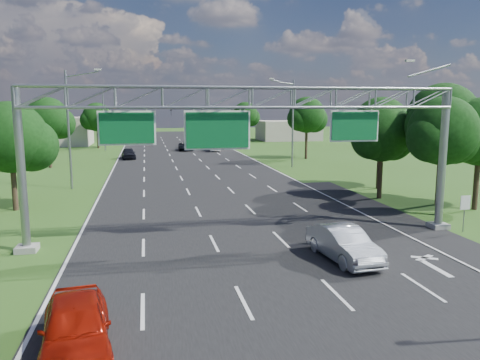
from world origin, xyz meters
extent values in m
plane|color=#2E5218|center=(0.00, 30.00, 0.00)|extent=(220.00, 220.00, 0.00)
cube|color=black|center=(0.00, 30.00, 0.00)|extent=(18.00, 180.00, 0.02)
cube|color=black|center=(10.20, 14.00, 0.00)|extent=(3.00, 30.00, 0.02)
cube|color=gray|center=(11.50, 12.00, 0.15)|extent=(1.00, 1.00, 0.30)
cylinder|color=gray|center=(11.50, 12.00, 4.00)|extent=(0.44, 0.44, 8.00)
cube|color=gray|center=(-11.00, 12.00, 0.15)|extent=(1.00, 1.00, 0.30)
cylinder|color=gray|center=(-11.00, 12.00, 4.00)|extent=(0.40, 0.40, 8.00)
cylinder|color=gray|center=(10.30, 12.00, 9.00)|extent=(2.54, 0.12, 0.79)
cube|color=beige|center=(9.10, 12.00, 9.50)|extent=(0.50, 0.22, 0.12)
cube|color=white|center=(-6.00, 11.98, 6.00)|extent=(2.80, 0.05, 1.70)
cube|color=#0B582A|center=(-6.00, 11.92, 6.00)|extent=(2.62, 0.05, 1.52)
cube|color=white|center=(-1.50, 11.98, 5.85)|extent=(3.40, 0.05, 2.00)
cube|color=#0B582A|center=(-1.50, 11.92, 5.85)|extent=(3.22, 0.05, 1.82)
cube|color=white|center=(6.00, 11.98, 6.00)|extent=(2.80, 0.05, 1.70)
cube|color=#0B582A|center=(6.00, 11.92, 6.00)|extent=(2.62, 0.05, 1.52)
cylinder|color=gray|center=(12.40, 11.00, 1.00)|extent=(0.06, 0.06, 2.00)
cube|color=white|center=(12.40, 10.97, 1.70)|extent=(0.60, 0.04, 0.80)
cylinder|color=black|center=(11.00, 65.00, 3.50)|extent=(0.24, 0.24, 7.00)
cylinder|color=black|center=(5.00, 65.00, 6.60)|extent=(12.00, 0.18, 0.18)
imported|color=black|center=(-1.00, 65.00, 6.05)|extent=(0.18, 0.22, 1.10)
imported|color=black|center=(4.00, 65.00, 6.05)|extent=(0.18, 0.22, 1.10)
imported|color=black|center=(9.00, 65.00, 6.05)|extent=(0.18, 0.22, 1.10)
cylinder|color=gray|center=(-11.50, 30.00, 5.00)|extent=(0.20, 0.20, 10.00)
cylinder|color=gray|center=(-10.20, 30.00, 9.70)|extent=(2.78, 0.12, 0.60)
cube|color=beige|center=(-8.90, 30.00, 10.10)|extent=(0.55, 0.22, 0.12)
cylinder|color=gray|center=(-11.50, 65.00, 5.00)|extent=(0.20, 0.20, 10.00)
cylinder|color=gray|center=(-10.20, 65.00, 9.70)|extent=(2.78, 0.12, 0.60)
cube|color=beige|center=(-8.90, 65.00, 10.10)|extent=(0.55, 0.22, 0.12)
cylinder|color=gray|center=(11.50, 40.00, 5.00)|extent=(0.20, 0.20, 10.00)
cylinder|color=gray|center=(10.20, 40.00, 9.70)|extent=(2.78, 0.12, 0.60)
cube|color=beige|center=(8.90, 40.00, 10.10)|extent=(0.55, 0.22, 0.12)
cylinder|color=#2D2116|center=(13.50, 15.00, 1.87)|extent=(0.36, 0.36, 3.74)
sphere|color=black|center=(13.50, 15.00, 5.50)|extent=(4.40, 4.40, 4.40)
sphere|color=black|center=(14.60, 15.40, 4.95)|extent=(3.30, 3.30, 3.30)
sphere|color=black|center=(12.51, 14.70, 5.06)|extent=(3.08, 3.08, 3.08)
cylinder|color=#2D2116|center=(15.50, 18.00, 2.09)|extent=(0.36, 0.36, 4.18)
sphere|color=black|center=(15.50, 18.00, 6.18)|extent=(5.00, 5.00, 5.00)
sphere|color=black|center=(16.75, 18.40, 5.55)|extent=(3.75, 3.75, 3.75)
sphere|color=black|center=(14.38, 17.70, 5.68)|extent=(3.50, 3.50, 3.50)
cylinder|color=#2D2116|center=(12.50, 21.00, 1.65)|extent=(0.36, 0.36, 3.30)
sphere|color=black|center=(12.50, 21.00, 5.06)|extent=(4.40, 4.40, 4.40)
sphere|color=black|center=(13.60, 21.40, 4.51)|extent=(3.30, 3.30, 3.30)
sphere|color=black|center=(11.51, 20.70, 4.62)|extent=(3.08, 3.08, 3.08)
cylinder|color=#2D2116|center=(17.00, 16.00, 1.76)|extent=(0.36, 0.36, 3.52)
sphere|color=black|center=(17.00, 16.00, 5.36)|extent=(4.60, 4.60, 4.60)
sphere|color=black|center=(15.96, 15.70, 4.90)|extent=(3.22, 3.22, 3.22)
cylinder|color=#2D2116|center=(14.50, 25.00, 1.76)|extent=(0.36, 0.36, 3.52)
sphere|color=black|center=(14.50, 25.00, 5.44)|extent=(4.80, 4.80, 4.80)
sphere|color=black|center=(15.70, 25.40, 4.84)|extent=(3.60, 3.60, 3.60)
sphere|color=black|center=(13.42, 24.70, 4.96)|extent=(3.36, 3.36, 3.36)
cylinder|color=#2D2116|center=(-14.00, 22.00, 1.54)|extent=(0.36, 0.36, 3.08)
sphere|color=black|center=(-14.00, 22.00, 5.00)|extent=(4.80, 4.80, 4.80)
sphere|color=black|center=(-12.80, 22.40, 4.40)|extent=(3.60, 3.60, 3.60)
cylinder|color=#2D2116|center=(-16.00, 45.00, 1.87)|extent=(0.36, 0.36, 3.74)
sphere|color=black|center=(-16.00, 45.00, 5.66)|extent=(4.80, 4.80, 4.80)
sphere|color=black|center=(-14.80, 45.40, 5.06)|extent=(3.60, 3.60, 3.60)
sphere|color=black|center=(-17.08, 44.70, 5.18)|extent=(3.36, 3.36, 3.36)
cylinder|color=#2D2116|center=(-13.00, 70.00, 1.65)|extent=(0.36, 0.36, 3.30)
sphere|color=black|center=(-13.00, 70.00, 5.22)|extent=(4.80, 4.80, 4.80)
sphere|color=black|center=(-11.80, 70.40, 4.62)|extent=(3.60, 3.60, 3.60)
sphere|color=black|center=(-14.08, 69.70, 4.74)|extent=(3.36, 3.36, 3.36)
cylinder|color=#2D2116|center=(16.00, 48.00, 1.98)|extent=(0.36, 0.36, 3.96)
sphere|color=black|center=(16.00, 48.00, 5.88)|extent=(4.80, 4.80, 4.80)
sphere|color=black|center=(17.20, 48.40, 5.28)|extent=(3.60, 3.60, 3.60)
sphere|color=black|center=(14.92, 47.70, 5.40)|extent=(3.36, 3.36, 3.36)
cylinder|color=#2D2116|center=(14.00, 78.00, 1.76)|extent=(0.36, 0.36, 3.52)
sphere|color=black|center=(14.00, 78.00, 5.44)|extent=(4.80, 4.80, 4.80)
sphere|color=black|center=(15.20, 78.40, 4.84)|extent=(3.60, 3.60, 3.60)
sphere|color=black|center=(12.92, 77.70, 4.96)|extent=(3.36, 3.36, 3.36)
cube|color=#AB9F8F|center=(-22.00, 78.00, 2.50)|extent=(14.00, 10.00, 5.00)
cube|color=#AB9F8F|center=(24.00, 82.00, 2.00)|extent=(12.00, 9.00, 4.00)
imported|color=#961406|center=(-7.25, 1.52, 0.81)|extent=(2.49, 4.98, 1.63)
imported|color=#A3A8AE|center=(3.72, 7.76, 0.78)|extent=(2.14, 4.88, 1.56)
imported|color=black|center=(1.11, 63.13, 0.68)|extent=(2.48, 5.01, 1.36)
imported|color=black|center=(-7.46, 52.64, 0.73)|extent=(2.18, 4.45, 1.46)
imported|color=silver|center=(5.52, 60.99, 0.73)|extent=(2.02, 4.55, 1.45)
cube|color=silver|center=(6.47, 71.83, 1.85)|extent=(3.33, 6.95, 3.36)
cube|color=silver|center=(6.47, 67.12, 1.23)|extent=(2.80, 2.70, 2.46)
cylinder|color=black|center=(5.24, 67.35, 0.56)|extent=(0.39, 1.12, 1.12)
cylinder|color=black|center=(7.70, 67.35, 0.56)|extent=(0.39, 1.12, 1.12)
cylinder|color=black|center=(5.24, 74.07, 0.56)|extent=(0.39, 1.12, 1.12)
cylinder|color=black|center=(7.70, 74.07, 0.56)|extent=(0.39, 1.12, 1.12)
camera|label=1|loc=(-5.10, -11.75, 7.08)|focal=35.00mm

